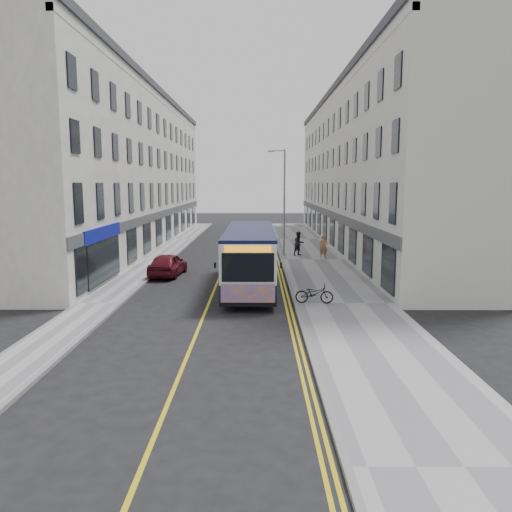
{
  "coord_description": "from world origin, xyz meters",
  "views": [
    {
      "loc": [
        2.27,
        -23.35,
        5.51
      ],
      "look_at": [
        2.18,
        3.45,
        1.6
      ],
      "focal_mm": 35.0,
      "sensor_mm": 36.0,
      "label": 1
    }
  ],
  "objects_px": {
    "streetlamp": "(283,199)",
    "pedestrian_near": "(324,247)",
    "city_bus": "(250,256)",
    "bicycle": "(314,294)",
    "pedestrian_far": "(299,244)",
    "car_maroon": "(168,264)",
    "car_white": "(261,240)"
  },
  "relations": [
    {
      "from": "pedestrian_near",
      "to": "pedestrian_far",
      "type": "distance_m",
      "value": 2.18
    },
    {
      "from": "car_white",
      "to": "car_maroon",
      "type": "height_order",
      "value": "car_maroon"
    },
    {
      "from": "pedestrian_near",
      "to": "pedestrian_far",
      "type": "height_order",
      "value": "pedestrian_far"
    },
    {
      "from": "bicycle",
      "to": "car_white",
      "type": "relative_size",
      "value": 0.43
    },
    {
      "from": "bicycle",
      "to": "streetlamp",
      "type": "bearing_deg",
      "value": 8.22
    },
    {
      "from": "bicycle",
      "to": "pedestrian_far",
      "type": "relative_size",
      "value": 0.94
    },
    {
      "from": "car_maroon",
      "to": "pedestrian_far",
      "type": "bearing_deg",
      "value": -132.16
    },
    {
      "from": "pedestrian_far",
      "to": "car_maroon",
      "type": "distance_m",
      "value": 11.49
    },
    {
      "from": "city_bus",
      "to": "bicycle",
      "type": "bearing_deg",
      "value": -53.04
    },
    {
      "from": "pedestrian_far",
      "to": "car_white",
      "type": "bearing_deg",
      "value": 84.86
    },
    {
      "from": "streetlamp",
      "to": "bicycle",
      "type": "distance_m",
      "value": 15.73
    },
    {
      "from": "pedestrian_near",
      "to": "bicycle",
      "type": "bearing_deg",
      "value": -99.24
    },
    {
      "from": "pedestrian_far",
      "to": "pedestrian_near",
      "type": "bearing_deg",
      "value": -71.01
    },
    {
      "from": "streetlamp",
      "to": "car_white",
      "type": "xyz_separation_m",
      "value": [
        -1.61,
        5.65,
        -3.72
      ]
    },
    {
      "from": "car_maroon",
      "to": "pedestrian_near",
      "type": "bearing_deg",
      "value": -142.55
    },
    {
      "from": "streetlamp",
      "to": "city_bus",
      "type": "distance_m",
      "value": 11.82
    },
    {
      "from": "streetlamp",
      "to": "city_bus",
      "type": "bearing_deg",
      "value": -101.58
    },
    {
      "from": "streetlamp",
      "to": "car_white",
      "type": "distance_m",
      "value": 6.96
    },
    {
      "from": "car_white",
      "to": "streetlamp",
      "type": "bearing_deg",
      "value": -74.26
    },
    {
      "from": "streetlamp",
      "to": "pedestrian_near",
      "type": "xyz_separation_m",
      "value": [
        2.87,
        -1.54,
        -3.42
      ]
    },
    {
      "from": "streetlamp",
      "to": "car_white",
      "type": "relative_size",
      "value": 1.99
    },
    {
      "from": "city_bus",
      "to": "streetlamp",
      "type": "bearing_deg",
      "value": 78.42
    },
    {
      "from": "bicycle",
      "to": "car_maroon",
      "type": "height_order",
      "value": "car_maroon"
    },
    {
      "from": "city_bus",
      "to": "bicycle",
      "type": "relative_size",
      "value": 6.34
    },
    {
      "from": "pedestrian_far",
      "to": "car_white",
      "type": "height_order",
      "value": "pedestrian_far"
    },
    {
      "from": "city_bus",
      "to": "bicycle",
      "type": "distance_m",
      "value": 5.09
    },
    {
      "from": "pedestrian_far",
      "to": "car_maroon",
      "type": "relative_size",
      "value": 0.44
    },
    {
      "from": "streetlamp",
      "to": "pedestrian_near",
      "type": "bearing_deg",
      "value": -28.25
    },
    {
      "from": "streetlamp",
      "to": "city_bus",
      "type": "xyz_separation_m",
      "value": [
        -2.31,
        -11.29,
        -2.66
      ]
    },
    {
      "from": "pedestrian_far",
      "to": "car_maroon",
      "type": "xyz_separation_m",
      "value": [
        -8.49,
        -7.72,
        -0.33
      ]
    },
    {
      "from": "bicycle",
      "to": "pedestrian_far",
      "type": "height_order",
      "value": "pedestrian_far"
    },
    {
      "from": "pedestrian_far",
      "to": "bicycle",
      "type": "bearing_deg",
      "value": -123.01
    }
  ]
}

